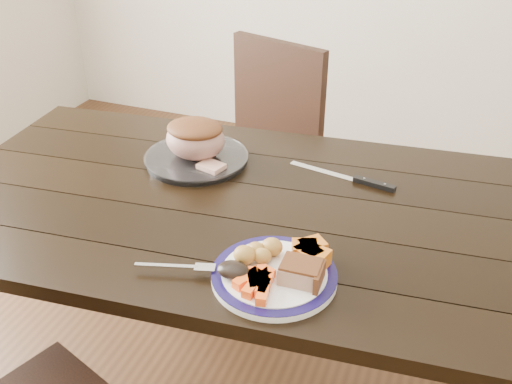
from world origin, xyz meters
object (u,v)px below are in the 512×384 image
(roast_joint, at_px, (195,140))
(fork, at_px, (181,267))
(pork_slice, at_px, (301,272))
(dining_table, at_px, (232,228))
(serving_platter, at_px, (197,159))
(chair_far, at_px, (260,148))
(carving_knife, at_px, (361,180))
(dinner_plate, at_px, (274,276))

(roast_joint, bearing_deg, fork, -67.27)
(pork_slice, bearing_deg, roast_joint, 136.75)
(dining_table, relative_size, serving_platter, 5.62)
(dining_table, distance_m, chair_far, 0.77)
(chair_far, xyz_separation_m, pork_slice, (0.47, -1.01, 0.27))
(chair_far, relative_size, carving_knife, 2.92)
(dinner_plate, relative_size, pork_slice, 3.17)
(chair_far, bearing_deg, dining_table, 122.02)
(pork_slice, relative_size, carving_knife, 0.27)
(dining_table, distance_m, pork_slice, 0.41)
(chair_far, relative_size, roast_joint, 5.29)
(dinner_plate, relative_size, fork, 1.56)
(serving_platter, relative_size, carving_knife, 0.94)
(dinner_plate, distance_m, fork, 0.20)
(dinner_plate, distance_m, roast_joint, 0.59)
(dinner_plate, height_order, serving_platter, serving_platter)
(dining_table, distance_m, carving_knife, 0.38)
(pork_slice, xyz_separation_m, fork, (-0.26, -0.05, -0.02))
(roast_joint, bearing_deg, serving_platter, 90.00)
(carving_knife, bearing_deg, roast_joint, -163.03)
(chair_far, height_order, roast_joint, chair_far)
(carving_knife, bearing_deg, chair_far, 143.97)
(pork_slice, xyz_separation_m, carving_knife, (0.02, 0.49, -0.03))
(chair_far, height_order, serving_platter, chair_far)
(dinner_plate, bearing_deg, dining_table, 129.12)
(carving_knife, bearing_deg, fork, -107.10)
(serving_platter, bearing_deg, fork, -67.27)
(fork, bearing_deg, carving_knife, 45.57)
(fork, relative_size, carving_knife, 0.55)
(dining_table, bearing_deg, chair_far, 104.76)
(chair_far, bearing_deg, fork, 118.86)
(dining_table, bearing_deg, dinner_plate, -50.88)
(dining_table, relative_size, pork_slice, 19.53)
(dining_table, distance_m, fork, 0.35)
(dinner_plate, height_order, roast_joint, roast_joint)
(chair_far, bearing_deg, roast_joint, 108.75)
(serving_platter, height_order, carving_knife, serving_platter)
(pork_slice, bearing_deg, dinner_plate, 175.24)
(dinner_plate, bearing_deg, fork, -163.35)
(chair_far, distance_m, carving_knife, 0.76)
(pork_slice, height_order, fork, pork_slice)
(serving_platter, distance_m, carving_knife, 0.49)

